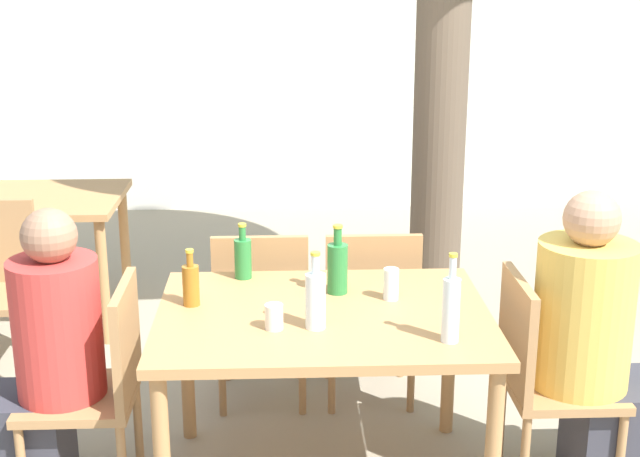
{
  "coord_description": "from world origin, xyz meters",
  "views": [
    {
      "loc": [
        -0.15,
        -3.22,
        2.08
      ],
      "look_at": [
        0.0,
        0.3,
        1.02
      ],
      "focal_mm": 50.0,
      "sensor_mm": 36.0,
      "label": 1
    }
  ],
  "objects_px": {
    "green_bottle_0": "(338,267)",
    "drinking_glass_0": "(274,317)",
    "patio_chair_2": "(261,308)",
    "patio_chair_3": "(371,306)",
    "dining_table_back": "(22,213)",
    "patio_chair_1": "(542,370)",
    "person_seated_1": "(598,355)",
    "amber_bottle_1": "(191,284)",
    "dining_table_front": "(323,332)",
    "water_bottle_2": "(315,299)",
    "green_bottle_4": "(243,257)",
    "water_bottle_3": "(451,308)",
    "drinking_glass_1": "(391,284)",
    "patio_chair_0": "(100,379)",
    "person_seated_0": "(40,372)"
  },
  "relations": [
    {
      "from": "amber_bottle_1",
      "to": "green_bottle_4",
      "type": "height_order",
      "value": "green_bottle_4"
    },
    {
      "from": "green_bottle_0",
      "to": "water_bottle_3",
      "type": "xyz_separation_m",
      "value": [
        0.37,
        -0.51,
        0.02
      ]
    },
    {
      "from": "amber_bottle_1",
      "to": "green_bottle_4",
      "type": "distance_m",
      "value": 0.36
    },
    {
      "from": "patio_chair_3",
      "to": "amber_bottle_1",
      "type": "bearing_deg",
      "value": 38.63
    },
    {
      "from": "green_bottle_4",
      "to": "drinking_glass_1",
      "type": "height_order",
      "value": "green_bottle_4"
    },
    {
      "from": "drinking_glass_1",
      "to": "water_bottle_2",
      "type": "bearing_deg",
      "value": -138.45
    },
    {
      "from": "patio_chair_3",
      "to": "amber_bottle_1",
      "type": "height_order",
      "value": "amber_bottle_1"
    },
    {
      "from": "person_seated_1",
      "to": "drinking_glass_1",
      "type": "distance_m",
      "value": 0.88
    },
    {
      "from": "dining_table_front",
      "to": "person_seated_1",
      "type": "relative_size",
      "value": 1.04
    },
    {
      "from": "dining_table_back",
      "to": "patio_chair_2",
      "type": "height_order",
      "value": "patio_chair_2"
    },
    {
      "from": "patio_chair_2",
      "to": "patio_chair_3",
      "type": "relative_size",
      "value": 1.0
    },
    {
      "from": "green_bottle_4",
      "to": "amber_bottle_1",
      "type": "bearing_deg",
      "value": -122.03
    },
    {
      "from": "person_seated_0",
      "to": "water_bottle_2",
      "type": "bearing_deg",
      "value": 81.9
    },
    {
      "from": "dining_table_front",
      "to": "patio_chair_2",
      "type": "xyz_separation_m",
      "value": [
        -0.26,
        0.72,
        -0.18
      ]
    },
    {
      "from": "patio_chair_1",
      "to": "green_bottle_4",
      "type": "bearing_deg",
      "value": 71.38
    },
    {
      "from": "dining_table_back",
      "to": "patio_chair_1",
      "type": "height_order",
      "value": "patio_chair_1"
    },
    {
      "from": "drinking_glass_0",
      "to": "patio_chair_2",
      "type": "bearing_deg",
      "value": 94.51
    },
    {
      "from": "dining_table_back",
      "to": "patio_chair_0",
      "type": "relative_size",
      "value": 1.29
    },
    {
      "from": "patio_chair_1",
      "to": "amber_bottle_1",
      "type": "relative_size",
      "value": 3.86
    },
    {
      "from": "person_seated_0",
      "to": "amber_bottle_1",
      "type": "bearing_deg",
      "value": 99.38
    },
    {
      "from": "water_bottle_2",
      "to": "dining_table_back",
      "type": "bearing_deg",
      "value": 129.21
    },
    {
      "from": "patio_chair_3",
      "to": "person_seated_1",
      "type": "xyz_separation_m",
      "value": [
        0.85,
        -0.72,
        0.06
      ]
    },
    {
      "from": "patio_chair_2",
      "to": "drinking_glass_1",
      "type": "xyz_separation_m",
      "value": [
        0.54,
        -0.59,
        0.33
      ]
    },
    {
      "from": "dining_table_back",
      "to": "green_bottle_0",
      "type": "bearing_deg",
      "value": -43.32
    },
    {
      "from": "patio_chair_0",
      "to": "patio_chair_2",
      "type": "height_order",
      "value": "same"
    },
    {
      "from": "person_seated_0",
      "to": "water_bottle_2",
      "type": "distance_m",
      "value": 1.14
    },
    {
      "from": "patio_chair_3",
      "to": "drinking_glass_0",
      "type": "relative_size",
      "value": 9.34
    },
    {
      "from": "green_bottle_0",
      "to": "patio_chair_2",
      "type": "bearing_deg",
      "value": 122.75
    },
    {
      "from": "green_bottle_4",
      "to": "dining_table_back",
      "type": "bearing_deg",
      "value": 132.97
    },
    {
      "from": "patio_chair_1",
      "to": "water_bottle_3",
      "type": "distance_m",
      "value": 0.66
    },
    {
      "from": "patio_chair_1",
      "to": "patio_chair_2",
      "type": "height_order",
      "value": "same"
    },
    {
      "from": "patio_chair_0",
      "to": "drinking_glass_0",
      "type": "height_order",
      "value": "patio_chair_0"
    },
    {
      "from": "patio_chair_1",
      "to": "drinking_glass_1",
      "type": "distance_m",
      "value": 0.7
    },
    {
      "from": "dining_table_back",
      "to": "patio_chair_0",
      "type": "height_order",
      "value": "patio_chair_0"
    },
    {
      "from": "patio_chair_1",
      "to": "drinking_glass_0",
      "type": "distance_m",
      "value": 1.13
    },
    {
      "from": "person_seated_0",
      "to": "green_bottle_0",
      "type": "relative_size",
      "value": 4.14
    },
    {
      "from": "patio_chair_3",
      "to": "water_bottle_2",
      "type": "distance_m",
      "value": 1.0
    },
    {
      "from": "dining_table_front",
      "to": "patio_chair_3",
      "type": "height_order",
      "value": "patio_chair_3"
    },
    {
      "from": "green_bottle_0",
      "to": "drinking_glass_0",
      "type": "bearing_deg",
      "value": -125.05
    },
    {
      "from": "dining_table_back",
      "to": "water_bottle_2",
      "type": "relative_size",
      "value": 3.88
    },
    {
      "from": "drinking_glass_0",
      "to": "dining_table_back",
      "type": "bearing_deg",
      "value": 126.42
    },
    {
      "from": "patio_chair_1",
      "to": "water_bottle_3",
      "type": "height_order",
      "value": "water_bottle_3"
    },
    {
      "from": "person_seated_1",
      "to": "patio_chair_1",
      "type": "bearing_deg",
      "value": 90.0
    },
    {
      "from": "dining_table_front",
      "to": "water_bottle_2",
      "type": "bearing_deg",
      "value": -103.42
    },
    {
      "from": "dining_table_front",
      "to": "water_bottle_3",
      "type": "xyz_separation_m",
      "value": [
        0.44,
        -0.3,
        0.22
      ]
    },
    {
      "from": "water_bottle_3",
      "to": "person_seated_0",
      "type": "bearing_deg",
      "value": 169.18
    },
    {
      "from": "person_seated_1",
      "to": "amber_bottle_1",
      "type": "bearing_deg",
      "value": 86.54
    },
    {
      "from": "drinking_glass_0",
      "to": "water_bottle_2",
      "type": "bearing_deg",
      "value": 1.41
    },
    {
      "from": "water_bottle_2",
      "to": "green_bottle_0",
      "type": "bearing_deg",
      "value": 74.0
    },
    {
      "from": "amber_bottle_1",
      "to": "drinking_glass_1",
      "type": "xyz_separation_m",
      "value": [
        0.8,
        0.03,
        -0.02
      ]
    }
  ]
}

